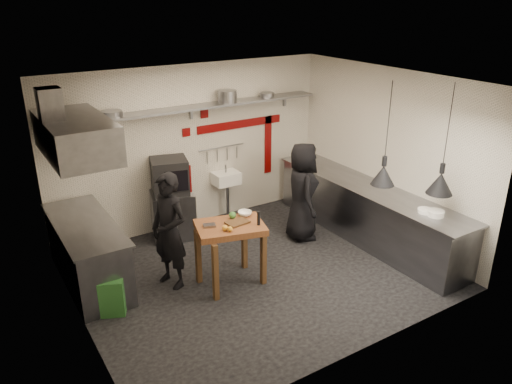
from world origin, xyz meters
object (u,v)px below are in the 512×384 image
oven_stand (173,214)px  chef_right (302,192)px  prep_table (231,254)px  combi_oven (170,176)px  chef_left (169,231)px  green_bin (110,294)px

oven_stand → chef_right: (1.80, -1.18, 0.43)m
prep_table → chef_right: bearing=35.4°
oven_stand → combi_oven: (-0.02, -0.01, 0.69)m
prep_table → combi_oven: bearing=109.0°
oven_stand → prep_table: 1.81m
chef_left → chef_right: bearing=74.9°
prep_table → chef_left: chef_left is taller
combi_oven → prep_table: (0.11, -1.79, -0.63)m
chef_right → prep_table: bearing=131.7°
green_bin → combi_oven: bearing=45.1°
oven_stand → prep_table: size_ratio=0.87×
green_bin → prep_table: prep_table is taller
combi_oven → green_bin: bearing=-119.7°
green_bin → chef_right: (3.36, 0.37, 0.58)m
oven_stand → chef_right: bearing=-18.0°
combi_oven → oven_stand: bearing=41.5°
green_bin → chef_right: size_ratio=0.30×
green_bin → chef_left: (0.93, 0.17, 0.58)m
oven_stand → chef_right: chef_right is taller
combi_oven → chef_right: 2.18m
oven_stand → chef_left: chef_left is taller
green_bin → prep_table: 1.68m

